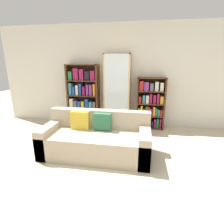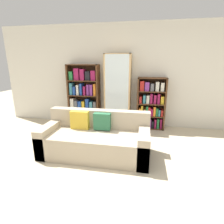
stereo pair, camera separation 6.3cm
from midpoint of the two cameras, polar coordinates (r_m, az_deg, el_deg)
name	(u,v)px [view 1 (the left image)]	position (r m, az deg, el deg)	size (l,w,h in m)	color
ground_plane	(106,178)	(2.87, -2.68, -20.85)	(16.00, 16.00, 0.00)	beige
wall_back	(124,76)	(4.84, 3.69, 11.54)	(7.10, 0.06, 2.70)	silver
couch	(96,140)	(3.40, -5.74, -8.95)	(2.01, 0.87, 0.81)	tan
bookshelf_left	(83,97)	(4.96, -9.72, 4.99)	(0.87, 0.32, 1.67)	#4C2D19
display_cabinet	(117,92)	(4.69, 1.34, 6.59)	(0.68, 0.36, 1.93)	tan
bookshelf_right	(150,104)	(4.72, 12.03, 2.47)	(0.73, 0.32, 1.35)	#4C2D19
wine_bottle	(139,128)	(4.32, 8.46, -5.34)	(0.09, 0.09, 0.40)	#143819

